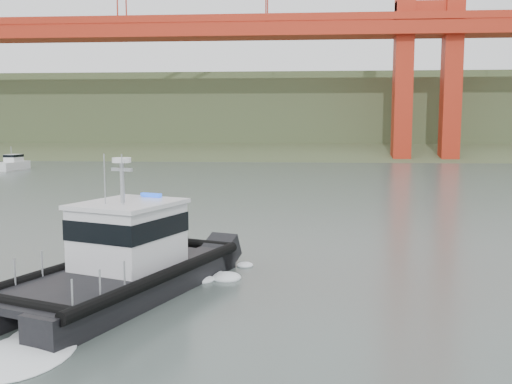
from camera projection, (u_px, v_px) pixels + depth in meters
The scene contains 4 objects.
ground at pixel (282, 271), 24.64m from camera, with size 400.00×400.00×0.00m, color #45524C.
headlands at pixel (297, 121), 148.07m from camera, with size 500.00×105.36×27.12m.
patrol_boat at pixel (124, 259), 21.10m from camera, with size 7.50×11.53×5.26m.
motorboat at pixel (12, 164), 79.43m from camera, with size 2.49×6.24×3.36m.
Camera 1 is at (0.68, -24.08, 6.28)m, focal length 40.00 mm.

